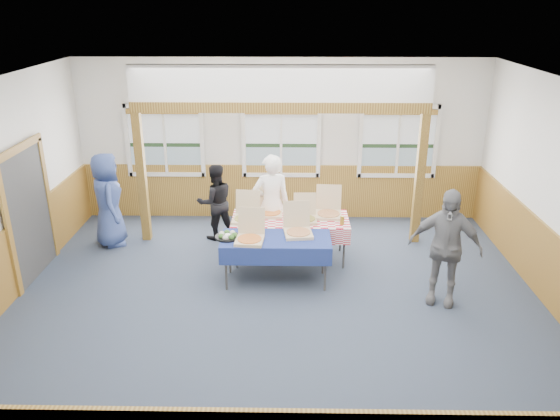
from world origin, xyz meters
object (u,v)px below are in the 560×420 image
(man_blue, at_px, (108,200))
(table_right, at_px, (290,221))
(person_grey, at_px, (445,247))
(woman_white, at_px, (271,204))
(table_left, at_px, (276,242))
(woman_black, at_px, (216,202))

(man_blue, bearing_deg, table_right, -122.14)
(table_right, xyz_separation_m, person_grey, (2.23, -1.36, 0.18))
(man_blue, height_order, person_grey, person_grey)
(woman_white, height_order, person_grey, woman_white)
(woman_white, relative_size, person_grey, 1.01)
(woman_white, xyz_separation_m, man_blue, (-2.94, 0.25, -0.03))
(table_right, relative_size, person_grey, 1.12)
(woman_white, distance_m, man_blue, 2.95)
(person_grey, bearing_deg, table_right, 168.30)
(table_left, height_order, woman_white, woman_white)
(man_blue, xyz_separation_m, person_grey, (5.50, -1.93, 0.03))
(woman_black, bearing_deg, table_right, 125.43)
(man_blue, distance_m, person_grey, 5.83)
(woman_white, relative_size, man_blue, 1.04)
(table_left, distance_m, woman_white, 1.15)
(table_right, height_order, man_blue, man_blue)
(table_left, bearing_deg, person_grey, 6.09)
(woman_black, bearing_deg, person_grey, 126.11)
(table_right, height_order, woman_white, woman_white)
(woman_black, bearing_deg, man_blue, -12.68)
(table_right, height_order, woman_black, woman_black)
(woman_black, xyz_separation_m, person_grey, (3.61, -2.24, 0.17))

